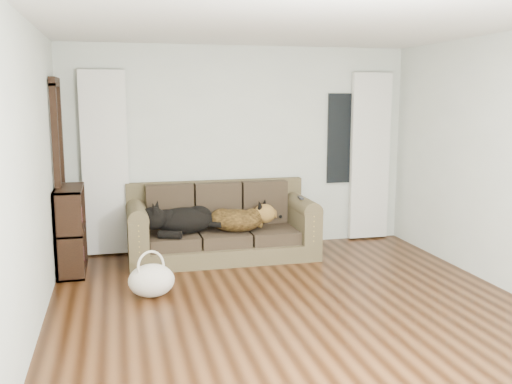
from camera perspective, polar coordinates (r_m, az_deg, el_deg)
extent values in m
plane|color=black|center=(5.35, 4.26, -11.97)|extent=(5.00, 5.00, 0.00)
plane|color=white|center=(5.02, 4.64, 16.83)|extent=(5.00, 5.00, 0.00)
cube|color=silver|center=(7.43, -1.63, 4.43)|extent=(4.50, 0.04, 2.60)
cube|color=silver|center=(4.82, -21.87, 0.98)|extent=(0.04, 5.00, 2.60)
cube|color=silver|center=(7.19, -14.85, 2.75)|extent=(0.55, 0.08, 2.25)
cube|color=silver|center=(7.94, 11.32, 3.49)|extent=(0.55, 0.08, 2.25)
cube|color=black|center=(7.82, 8.89, 5.31)|extent=(0.50, 0.03, 1.20)
cube|color=black|center=(6.87, -19.03, 1.40)|extent=(0.07, 0.60, 2.10)
cube|color=brown|center=(6.98, -3.41, -2.98)|extent=(2.26, 0.98, 0.93)
ellipsoid|color=black|center=(6.86, -7.56, -3.02)|extent=(0.74, 0.52, 0.31)
ellipsoid|color=black|center=(6.91, -1.71, -2.75)|extent=(0.80, 0.69, 0.30)
cube|color=black|center=(7.04, 4.48, -0.56)|extent=(0.07, 0.16, 0.02)
ellipsoid|color=silver|center=(5.78, -10.41, -8.76)|extent=(0.51, 0.43, 0.33)
cube|color=black|center=(6.72, -18.02, -3.48)|extent=(0.30, 0.78, 0.97)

